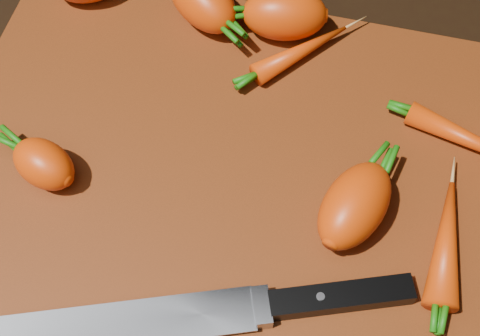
# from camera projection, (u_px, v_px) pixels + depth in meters

# --- Properties ---
(ground) EXTENTS (2.00, 2.00, 0.01)m
(ground) POSITION_uv_depth(u_px,v_px,m) (237.00, 199.00, 0.55)
(ground) COLOR black
(cutting_board) EXTENTS (0.50, 0.40, 0.01)m
(cutting_board) POSITION_uv_depth(u_px,v_px,m) (237.00, 193.00, 0.54)
(cutting_board) COLOR #873610
(cutting_board) RESTS_ON ground
(carrot_1) EXTENTS (0.07, 0.06, 0.04)m
(carrot_1) POSITION_uv_depth(u_px,v_px,m) (44.00, 164.00, 0.53)
(carrot_1) COLOR #DC3B02
(carrot_1) RESTS_ON cutting_board
(carrot_3) EXTENTS (0.07, 0.09, 0.05)m
(carrot_3) POSITION_uv_depth(u_px,v_px,m) (355.00, 205.00, 0.51)
(carrot_3) COLOR #DC3B02
(carrot_3) RESTS_ON cutting_board
(carrot_4) EXTENTS (0.08, 0.06, 0.05)m
(carrot_4) POSITION_uv_depth(u_px,v_px,m) (285.00, 14.00, 0.60)
(carrot_4) COLOR #DC3B02
(carrot_4) RESTS_ON cutting_board
(carrot_6) EXTENTS (0.08, 0.09, 0.02)m
(carrot_6) POSITION_uv_depth(u_px,v_px,m) (301.00, 51.00, 0.60)
(carrot_6) COLOR #DC3B02
(carrot_6) RESTS_ON cutting_board
(carrot_7) EXTENTS (0.12, 0.05, 0.02)m
(carrot_7) POSITION_uv_depth(u_px,v_px,m) (474.00, 142.00, 0.55)
(carrot_7) COLOR #DC3B02
(carrot_7) RESTS_ON cutting_board
(carrot_8) EXTENTS (0.03, 0.10, 0.03)m
(carrot_8) POSITION_uv_depth(u_px,v_px,m) (446.00, 242.00, 0.50)
(carrot_8) COLOR #DC3B02
(carrot_8) RESTS_ON cutting_board
(knife) EXTENTS (0.29, 0.13, 0.02)m
(knife) POSITION_uv_depth(u_px,v_px,m) (151.00, 321.00, 0.48)
(knife) COLOR gray
(knife) RESTS_ON cutting_board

